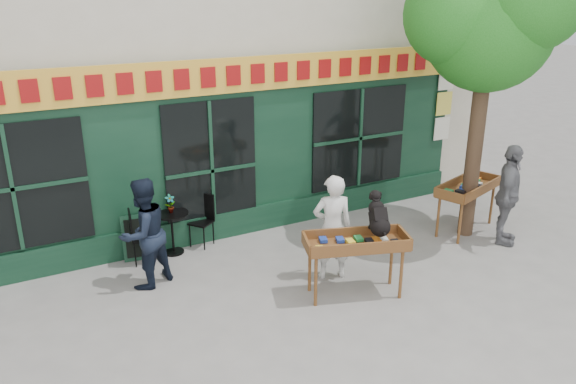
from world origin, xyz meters
The scene contains 13 objects.
ground centered at (0.00, 0.00, 0.00)m, with size 80.00×80.00×0.00m, color slate.
street_tree centered at (4.34, 0.36, 4.11)m, with size 3.05×2.90×5.60m.
book_cart_center centered at (1.13, -0.56, 0.82)m, with size 1.62×1.07×0.99m.
dog centered at (1.48, -0.61, 1.29)m, with size 0.34×0.60×0.60m, color black, non-canonical shape.
woman centered at (1.13, 0.09, 0.86)m, with size 0.63×0.41×1.73m, color silver.
book_cart_right centered at (4.40, 0.43, 0.82)m, with size 1.62×1.05×0.99m.
man_right centered at (4.60, -0.32, 0.93)m, with size 1.08×0.45×1.85m, color slate.
bistro_table centered at (-0.84, 2.14, 0.54)m, with size 0.60×0.60×0.76m.
bistro_chair_left centered at (-1.48, 2.05, 0.56)m, with size 0.42×0.41×0.95m.
bistro_chair_right centered at (-0.22, 2.24, 0.56)m, with size 0.51×0.51×0.95m.
potted_plant centered at (-0.84, 2.14, 0.93)m, with size 0.17×0.12×0.33m, color gray.
man_left centered at (-1.54, 1.24, 0.88)m, with size 0.85×0.66×1.75m, color black.
chalkboard centered at (-1.41, 2.19, 0.40)m, with size 0.58×0.27×0.79m.
Camera 1 is at (-3.35, -6.70, 4.40)m, focal length 35.00 mm.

